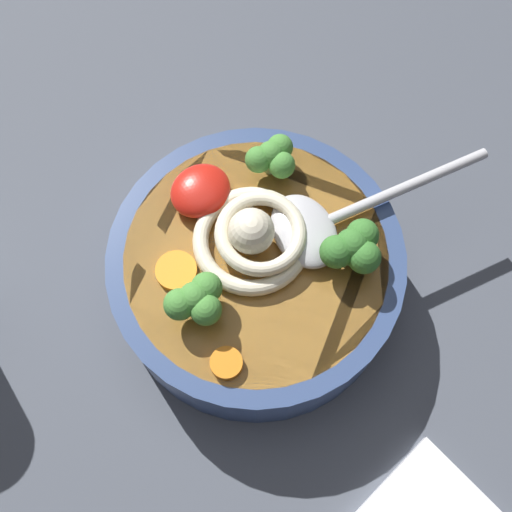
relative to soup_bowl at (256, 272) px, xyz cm
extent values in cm
cube|color=#474C56|center=(-3.40, 3.09, -5.56)|extent=(110.91, 110.91, 4.25)
cylinder|color=#334775|center=(0.00, 0.00, -0.11)|extent=(21.38, 21.38, 6.65)
cylinder|color=#B27A33|center=(0.00, 0.00, 0.16)|extent=(18.81, 18.81, 6.12)
torus|color=beige|center=(0.47, 0.92, 3.79)|extent=(8.33, 8.33, 1.15)
torus|color=beige|center=(1.01, 0.56, 4.71)|extent=(8.93, 8.93, 1.03)
sphere|color=beige|center=(0.47, 0.92, 5.28)|extent=(3.23, 3.23, 3.23)
ellipsoid|color=#B7B7BC|center=(3.51, -1.30, 4.01)|extent=(6.21, 7.15, 1.60)
cylinder|color=#B7B7BC|center=(10.54, -3.90, 4.01)|extent=(14.35, 5.95, 0.80)
ellipsoid|color=red|center=(0.49, 6.13, 4.23)|extent=(4.53, 4.07, 2.04)
cylinder|color=#7A9E60|center=(-5.55, 0.15, 3.80)|extent=(1.09, 1.09, 1.16)
sphere|color=#478938|center=(-5.55, 0.15, 5.44)|extent=(2.13, 2.13, 2.13)
sphere|color=#478938|center=(-4.49, 0.15, 5.25)|extent=(2.13, 2.13, 2.13)
sphere|color=#478938|center=(-6.52, 0.54, 5.35)|extent=(2.13, 2.13, 2.13)
sphere|color=#478938|center=(-5.55, -0.92, 5.29)|extent=(2.13, 2.13, 2.13)
cylinder|color=#7A9E60|center=(5.75, 4.23, 3.74)|extent=(0.99, 0.99, 1.06)
sphere|color=#478938|center=(5.75, 4.23, 5.25)|extent=(1.95, 1.95, 1.95)
sphere|color=#478938|center=(6.73, 4.23, 5.07)|extent=(1.95, 1.95, 1.95)
sphere|color=#478938|center=(4.87, 4.58, 5.16)|extent=(1.95, 1.95, 1.95)
sphere|color=#478938|center=(5.75, 3.25, 5.11)|extent=(1.95, 1.95, 1.95)
cylinder|color=#7A9E60|center=(4.38, -4.68, 3.84)|extent=(1.17, 1.17, 1.25)
sphere|color=#38752D|center=(4.38, -4.68, 5.61)|extent=(2.30, 2.30, 2.30)
sphere|color=#38752D|center=(5.53, -4.68, 5.41)|extent=(2.30, 2.30, 2.30)
sphere|color=#38752D|center=(3.34, -4.26, 5.51)|extent=(2.30, 2.30, 2.30)
sphere|color=#38752D|center=(4.38, -5.83, 5.45)|extent=(2.30, 2.30, 2.30)
cylinder|color=orange|center=(-4.77, 3.05, 3.47)|extent=(2.91, 2.91, 0.51)
cylinder|color=orange|center=(1.67, 3.68, 3.59)|extent=(2.03, 2.03, 0.76)
cylinder|color=orange|center=(-6.85, -4.05, 3.55)|extent=(2.16, 2.16, 0.68)
camera|label=1|loc=(-11.74, -11.63, 44.00)|focal=43.74mm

